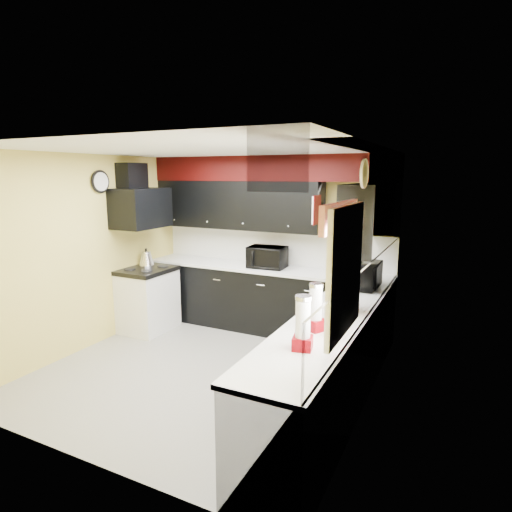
{
  "coord_description": "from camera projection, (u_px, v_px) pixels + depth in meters",
  "views": [
    {
      "loc": [
        2.54,
        -3.93,
        2.24
      ],
      "look_at": [
        0.23,
        0.79,
        1.24
      ],
      "focal_mm": 30.0,
      "sensor_mm": 36.0,
      "label": 1
    }
  ],
  "objects": [
    {
      "name": "ground",
      "position": [
        209.0,
        370.0,
        4.98
      ],
      "size": [
        3.6,
        3.6,
        0.0
      ],
      "primitive_type": "plane",
      "color": "gray",
      "rests_on": "ground"
    },
    {
      "name": "wall_back",
      "position": [
        272.0,
        242.0,
        6.33
      ],
      "size": [
        3.6,
        0.06,
        2.5
      ],
      "primitive_type": "cube",
      "color": "#E0C666",
      "rests_on": "ground"
    },
    {
      "name": "wall_right",
      "position": [
        370.0,
        283.0,
        3.97
      ],
      "size": [
        0.06,
        3.6,
        2.5
      ],
      "primitive_type": "cube",
      "color": "#E0C666",
      "rests_on": "ground"
    },
    {
      "name": "wall_left",
      "position": [
        89.0,
        252.0,
        5.52
      ],
      "size": [
        0.06,
        3.6,
        2.5
      ],
      "primitive_type": "cube",
      "color": "#E0C666",
      "rests_on": "ground"
    },
    {
      "name": "ceiling",
      "position": [
        204.0,
        150.0,
        4.51
      ],
      "size": [
        3.6,
        3.6,
        0.06
      ],
      "primitive_type": "cube",
      "color": "white",
      "rests_on": "wall_back"
    },
    {
      "name": "cab_back",
      "position": [
        263.0,
        300.0,
        6.22
      ],
      "size": [
        3.6,
        0.6,
        0.9
      ],
      "primitive_type": "cube",
      "color": "black",
      "rests_on": "ground"
    },
    {
      "name": "cab_right",
      "position": [
        327.0,
        370.0,
        3.98
      ],
      "size": [
        0.6,
        3.0,
        0.9
      ],
      "primitive_type": "cube",
      "color": "black",
      "rests_on": "ground"
    },
    {
      "name": "counter_back",
      "position": [
        264.0,
        268.0,
        6.13
      ],
      "size": [
        3.62,
        0.64,
        0.04
      ],
      "primitive_type": "cube",
      "color": "white",
      "rests_on": "cab_back"
    },
    {
      "name": "counter_right",
      "position": [
        329.0,
        322.0,
        3.9
      ],
      "size": [
        0.64,
        3.02,
        0.04
      ],
      "primitive_type": "cube",
      "color": "white",
      "rests_on": "cab_right"
    },
    {
      "name": "splash_back",
      "position": [
        272.0,
        247.0,
        6.34
      ],
      "size": [
        3.6,
        0.02,
        0.5
      ],
      "primitive_type": "cube",
      "color": "white",
      "rests_on": "counter_back"
    },
    {
      "name": "splash_right",
      "position": [
        369.0,
        289.0,
        3.98
      ],
      "size": [
        0.02,
        3.6,
        0.5
      ],
      "primitive_type": "cube",
      "color": "white",
      "rests_on": "counter_right"
    },
    {
      "name": "upper_back",
      "position": [
        237.0,
        205.0,
        6.29
      ],
      "size": [
        2.6,
        0.35,
        0.7
      ],
      "primitive_type": "cube",
      "color": "black",
      "rests_on": "wall_back"
    },
    {
      "name": "upper_right",
      "position": [
        373.0,
        215.0,
        4.73
      ],
      "size": [
        0.35,
        1.8,
        0.7
      ],
      "primitive_type": "cube",
      "color": "black",
      "rests_on": "wall_right"
    },
    {
      "name": "soffit_back",
      "position": [
        268.0,
        168.0,
        5.97
      ],
      "size": [
        3.6,
        0.36,
        0.35
      ],
      "primitive_type": "cube",
      "color": "black",
      "rests_on": "wall_back"
    },
    {
      "name": "soffit_right",
      "position": [
        351.0,
        165.0,
        3.69
      ],
      "size": [
        0.36,
        3.24,
        0.35
      ],
      "primitive_type": "cube",
      "color": "black",
      "rests_on": "wall_right"
    },
    {
      "name": "stove",
      "position": [
        148.0,
        301.0,
        6.21
      ],
      "size": [
        0.6,
        0.75,
        0.86
      ],
      "primitive_type": "cube",
      "color": "white",
      "rests_on": "ground"
    },
    {
      "name": "cooktop",
      "position": [
        147.0,
        270.0,
        6.12
      ],
      "size": [
        0.62,
        0.77,
        0.06
      ],
      "primitive_type": "cube",
      "color": "black",
      "rests_on": "stove"
    },
    {
      "name": "hood",
      "position": [
        141.0,
        208.0,
        5.98
      ],
      "size": [
        0.5,
        0.78,
        0.55
      ],
      "primitive_type": "cube",
      "color": "black",
      "rests_on": "wall_left"
    },
    {
      "name": "hood_duct",
      "position": [
        132.0,
        178.0,
        5.96
      ],
      "size": [
        0.24,
        0.4,
        0.4
      ],
      "primitive_type": "cube",
      "color": "black",
      "rests_on": "wall_left"
    },
    {
      "name": "window",
      "position": [
        345.0,
        271.0,
        3.12
      ],
      "size": [
        0.03,
        0.86,
        0.96
      ],
      "primitive_type": null,
      "color": "white",
      "rests_on": "wall_right"
    },
    {
      "name": "valance",
      "position": [
        340.0,
        216.0,
        3.07
      ],
      "size": [
        0.04,
        0.88,
        0.2
      ],
      "primitive_type": "cube",
      "color": "red",
      "rests_on": "wall_right"
    },
    {
      "name": "pan_top",
      "position": [
        322.0,
        193.0,
        5.62
      ],
      "size": [
        0.03,
        0.22,
        0.4
      ],
      "primitive_type": null,
      "color": "black",
      "rests_on": "upper_back"
    },
    {
      "name": "pan_mid",
      "position": [
        318.0,
        213.0,
        5.55
      ],
      "size": [
        0.03,
        0.28,
        0.46
      ],
      "primitive_type": null,
      "color": "black",
      "rests_on": "upper_back"
    },
    {
      "name": "pan_low",
      "position": [
        324.0,
        214.0,
        5.79
      ],
      "size": [
        0.03,
        0.24,
        0.42
      ],
      "primitive_type": null,
      "color": "black",
      "rests_on": "upper_back"
    },
    {
      "name": "cut_board",
      "position": [
        316.0,
        210.0,
        5.43
      ],
      "size": [
        0.03,
        0.26,
        0.35
      ],
      "primitive_type": "cube",
      "color": "white",
      "rests_on": "upper_back"
    },
    {
      "name": "baskets",
      "position": [
        342.0,
        286.0,
        4.15
      ],
      "size": [
        0.27,
        0.27,
        0.5
      ],
      "primitive_type": null,
      "color": "brown",
      "rests_on": "upper_right"
    },
    {
      "name": "clock",
      "position": [
        100.0,
        182.0,
        5.56
      ],
      "size": [
        0.03,
        0.3,
        0.3
      ],
      "primitive_type": null,
      "color": "black",
      "rests_on": "wall_left"
    },
    {
      "name": "deco_plate",
      "position": [
        364.0,
        174.0,
        3.48
      ],
      "size": [
        0.03,
        0.24,
        0.24
      ],
      "primitive_type": null,
      "color": "white",
      "rests_on": "wall_right"
    },
    {
      "name": "toaster_oven",
      "position": [
        267.0,
        257.0,
        6.05
      ],
      "size": [
        0.54,
        0.46,
        0.3
      ],
      "primitive_type": "imported",
      "rotation": [
        0.0,
        0.0,
        0.06
      ],
      "color": "black",
      "rests_on": "counter_back"
    },
    {
      "name": "microwave",
      "position": [
        363.0,
        275.0,
        4.98
      ],
      "size": [
        0.36,
        0.53,
        0.29
      ],
      "primitive_type": "imported",
      "rotation": [
        0.0,
        0.0,
        1.57
      ],
      "color": "black",
      "rests_on": "counter_right"
    },
    {
      "name": "utensil_crock",
      "position": [
        334.0,
        268.0,
        5.7
      ],
      "size": [
        0.16,
        0.16,
        0.15
      ],
      "primitive_type": "cylinder",
      "rotation": [
        0.0,
        0.0,
        -0.11
      ],
      "color": "silver",
      "rests_on": "counter_back"
    },
    {
      "name": "knife_block",
      "position": [
        340.0,
        265.0,
        5.69
      ],
      "size": [
        0.13,
        0.17,
        0.24
      ],
      "primitive_type": "cube",
      "rotation": [
        0.0,
        0.0,
        0.16
      ],
      "color": "black",
      "rests_on": "counter_back"
    },
    {
      "name": "kettle",
      "position": [
        146.0,
        258.0,
        6.34
      ],
      "size": [
        0.23,
        0.23,
        0.2
      ],
      "primitive_type": null,
      "rotation": [
        0.0,
        0.0,
        -0.04
      ],
      "color": "silver",
      "rests_on": "cooktop"
    },
    {
      "name": "dispenser_a",
      "position": [
        316.0,
        309.0,
        3.6
      ],
      "size": [
        0.19,
        0.19,
        0.38
      ],
      "primitive_type": null,
      "rotation": [
        0.0,
        0.0,
        -0.43
      ],
      "color": "maroon",
      "rests_on": "counter_right"
    },
    {
      "name": "dispenser_b",
      "position": [
        303.0,
        325.0,
        3.2
      ],
      "size": [
        0.17,
        0.17,
        0.39
      ],
      "primitive_type": null,
      "rotation": [
        0.0,
        0.0,
        0.2
      ],
      "color": "#570100",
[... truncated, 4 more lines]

